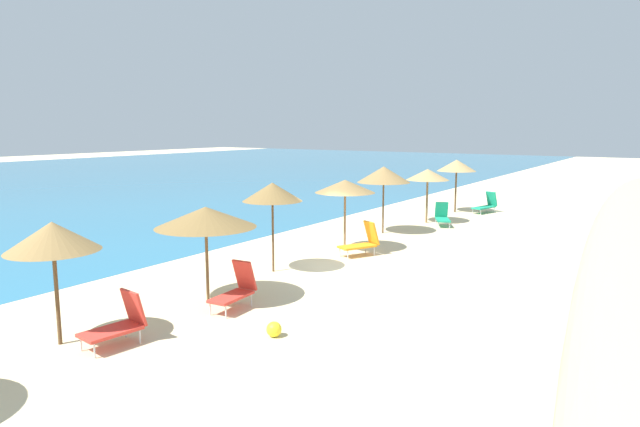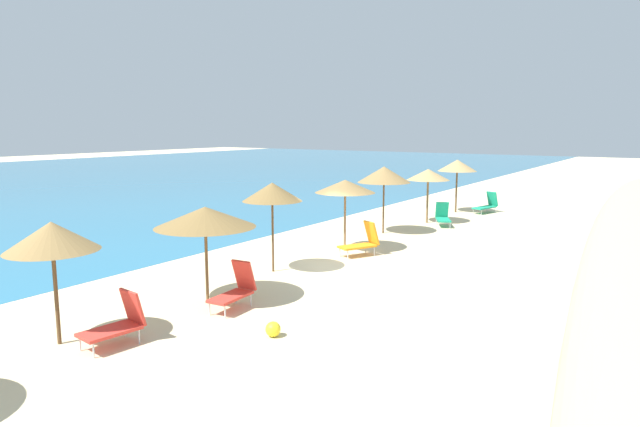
# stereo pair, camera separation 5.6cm
# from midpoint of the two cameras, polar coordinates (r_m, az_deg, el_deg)

# --- Properties ---
(ground_plane) EXTENTS (160.00, 160.00, 0.00)m
(ground_plane) POSITION_cam_midpoint_polar(r_m,az_deg,el_deg) (19.04, 1.99, -5.39)
(ground_plane) COLOR beige
(beach_umbrella_1) EXTENTS (1.94, 1.94, 2.70)m
(beach_umbrella_1) POSITION_cam_midpoint_polar(r_m,az_deg,el_deg) (13.13, -25.45, -2.13)
(beach_umbrella_1) COLOR brown
(beach_umbrella_1) RESTS_ON ground_plane
(beach_umbrella_2) EXTENTS (2.67, 2.67, 2.59)m
(beach_umbrella_2) POSITION_cam_midpoint_polar(r_m,az_deg,el_deg) (15.08, -11.47, -0.37)
(beach_umbrella_2) COLOR brown
(beach_umbrella_2) RESTS_ON ground_plane
(beach_umbrella_3) EXTENTS (1.93, 1.93, 2.91)m
(beach_umbrella_3) POSITION_cam_midpoint_polar(r_m,az_deg,el_deg) (17.98, -4.78, 2.18)
(beach_umbrella_3) COLOR brown
(beach_umbrella_3) RESTS_ON ground_plane
(beach_umbrella_4) EXTENTS (2.26, 2.26, 2.71)m
(beach_umbrella_4) POSITION_cam_midpoint_polar(r_m,az_deg,el_deg) (21.03, 2.64, 2.76)
(beach_umbrella_4) COLOR brown
(beach_umbrella_4) RESTS_ON ground_plane
(beach_umbrella_5) EXTENTS (2.32, 2.32, 2.95)m
(beach_umbrella_5) POSITION_cam_midpoint_polar(r_m,az_deg,el_deg) (24.70, 6.58, 3.95)
(beach_umbrella_5) COLOR brown
(beach_umbrella_5) RESTS_ON ground_plane
(beach_umbrella_6) EXTENTS (2.07, 2.07, 2.64)m
(beach_umbrella_6) POSITION_cam_midpoint_polar(r_m,az_deg,el_deg) (27.79, 10.97, 3.88)
(beach_umbrella_6) COLOR brown
(beach_umbrella_6) RESTS_ON ground_plane
(beach_umbrella_7) EXTENTS (2.11, 2.11, 2.89)m
(beach_umbrella_7) POSITION_cam_midpoint_polar(r_m,az_deg,el_deg) (31.62, 13.80, 4.74)
(beach_umbrella_7) COLOR brown
(beach_umbrella_7) RESTS_ON ground_plane
(lounge_chair_0) EXTENTS (1.44, 1.15, 1.11)m
(lounge_chair_0) POSITION_cam_midpoint_polar(r_m,az_deg,el_deg) (27.29, 12.41, -0.27)
(lounge_chair_0) COLOR #199972
(lounge_chair_0) RESTS_ON ground_plane
(lounge_chair_1) EXTENTS (1.59, 1.22, 1.24)m
(lounge_chair_1) POSITION_cam_midpoint_polar(r_m,az_deg,el_deg) (20.57, 4.39, -2.86)
(lounge_chair_1) COLOR orange
(lounge_chair_1) RESTS_ON ground_plane
(lounge_chair_2) EXTENTS (1.43, 0.69, 1.22)m
(lounge_chair_2) POSITION_cam_midpoint_polar(r_m,az_deg,el_deg) (14.80, -8.46, -7.57)
(lounge_chair_2) COLOR red
(lounge_chair_2) RESTS_ON ground_plane
(lounge_chair_3) EXTENTS (1.38, 0.84, 1.15)m
(lounge_chair_3) POSITION_cam_midpoint_polar(r_m,az_deg,el_deg) (13.06, -19.70, -10.37)
(lounge_chair_3) COLOR red
(lounge_chair_3) RESTS_ON ground_plane
(lounge_chair_4) EXTENTS (1.79, 1.00, 1.13)m
(lounge_chair_4) POSITION_cam_midpoint_polar(r_m,az_deg,el_deg) (32.02, 16.61, 0.85)
(lounge_chair_4) COLOR #199972
(lounge_chair_4) RESTS_ON ground_plane
(beach_ball) EXTENTS (0.35, 0.35, 0.35)m
(beach_ball) POSITION_cam_midpoint_polar(r_m,az_deg,el_deg) (12.90, -4.66, -11.62)
(beach_ball) COLOR yellow
(beach_ball) RESTS_ON ground_plane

